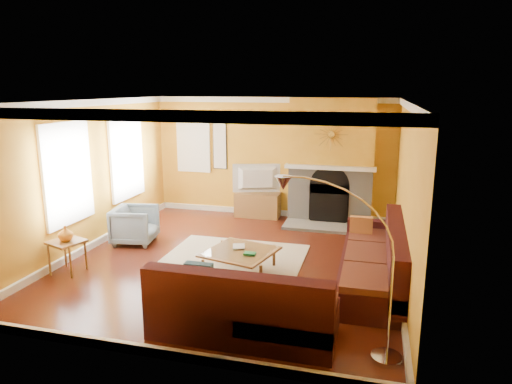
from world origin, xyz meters
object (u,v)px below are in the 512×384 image
(side_table, at_px, (68,257))
(arc_lamp, at_px, (340,270))
(coffee_table, at_px, (240,262))
(media_console, at_px, (258,205))
(sectional_sofa, at_px, (298,259))
(armchair, at_px, (135,225))

(side_table, relative_size, arc_lamp, 0.27)
(coffee_table, relative_size, media_console, 0.99)
(side_table, bearing_deg, sectional_sofa, 5.60)
(sectional_sofa, distance_m, armchair, 3.55)
(sectional_sofa, bearing_deg, arc_lamp, -65.80)
(sectional_sofa, xyz_separation_m, arc_lamp, (0.72, -1.59, 0.54))
(media_console, bearing_deg, sectional_sofa, -66.81)
(side_table, distance_m, arc_lamp, 4.60)
(coffee_table, bearing_deg, sectional_sofa, -15.91)
(media_console, distance_m, arc_lamp, 5.67)
(armchair, bearing_deg, media_console, -47.50)
(media_console, bearing_deg, arc_lamp, -66.49)
(sectional_sofa, bearing_deg, side_table, -174.40)
(coffee_table, xyz_separation_m, media_console, (-0.56, 3.29, 0.08))
(sectional_sofa, height_order, media_console, sectional_sofa)
(coffee_table, distance_m, media_console, 3.34)
(sectional_sofa, relative_size, media_console, 3.74)
(media_console, xyz_separation_m, armchair, (-1.81, -2.35, 0.07))
(sectional_sofa, bearing_deg, coffee_table, 164.09)
(armchair, height_order, arc_lamp, arc_lamp)
(armchair, bearing_deg, arc_lamp, -134.67)
(side_table, bearing_deg, media_console, 61.51)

